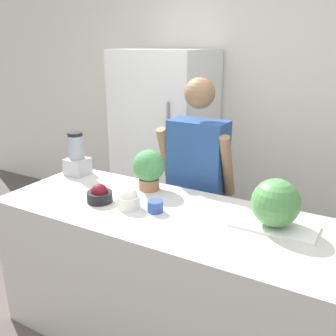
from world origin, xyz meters
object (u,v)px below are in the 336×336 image
object	(u,v)px
refrigerator	(166,145)
potted_plant	(149,168)
blender	(77,157)
watermelon	(276,203)
bowl_cream	(128,199)
bowl_small_blue	(155,206)
person	(197,188)
bowl_cherries	(100,195)

from	to	relation	value
refrigerator	potted_plant	distance (m)	1.16
refrigerator	blender	xyz separation A→B (m)	(-0.14, -1.06, 0.14)
watermelon	bowl_cream	size ratio (longest dim) A/B	1.87
refrigerator	blender	size ratio (longest dim) A/B	5.58
blender	potted_plant	xyz separation A→B (m)	(0.61, 0.01, 0.01)
watermelon	bowl_small_blue	bearing A→B (deg)	-167.56
refrigerator	person	distance (m)	0.96
bowl_cherries	blender	bearing A→B (deg)	145.84
refrigerator	bowl_small_blue	world-z (taller)	refrigerator
refrigerator	watermelon	xyz separation A→B (m)	(1.32, -1.18, 0.15)
person	bowl_small_blue	size ratio (longest dim) A/B	17.70
watermelon	bowl_small_blue	xyz separation A→B (m)	(-0.63, -0.14, -0.11)
refrigerator	potted_plant	bearing A→B (deg)	-65.74
bowl_cream	bowl_small_blue	distance (m)	0.17
bowl_cherries	bowl_cream	distance (m)	0.20
person	blender	world-z (taller)	person
bowl_cream	blender	bearing A→B (deg)	155.69
person	potted_plant	world-z (taller)	person
bowl_small_blue	potted_plant	world-z (taller)	potted_plant
watermelon	bowl_cherries	bearing A→B (deg)	-169.45
person	bowl_cherries	xyz separation A→B (m)	(-0.34, -0.67, 0.12)
bowl_cherries	blender	world-z (taller)	blender
bowl_cream	blender	distance (m)	0.73
bowl_small_blue	blender	size ratio (longest dim) A/B	0.29
refrigerator	bowl_cream	bearing A→B (deg)	-68.80
refrigerator	person	bearing A→B (deg)	-46.82
refrigerator	watermelon	size ratio (longest dim) A/B	6.97
person	bowl_cherries	bearing A→B (deg)	-116.72
bowl_small_blue	watermelon	bearing A→B (deg)	12.44
watermelon	bowl_cream	world-z (taller)	watermelon
watermelon	potted_plant	xyz separation A→B (m)	(-0.85, 0.13, 0.01)
bowl_cream	potted_plant	world-z (taller)	potted_plant
refrigerator	bowl_cream	distance (m)	1.46
bowl_cherries	bowl_small_blue	bearing A→B (deg)	7.19
watermelon	blender	world-z (taller)	blender
person	watermelon	xyz separation A→B (m)	(0.66, -0.48, 0.21)
bowl_cherries	blender	xyz separation A→B (m)	(-0.46, 0.31, 0.09)
bowl_small_blue	potted_plant	distance (m)	0.37
blender	bowl_cream	bearing A→B (deg)	-24.31
potted_plant	watermelon	bearing A→B (deg)	-8.96
bowl_cream	bowl_small_blue	size ratio (longest dim) A/B	1.50
bowl_cream	bowl_cherries	bearing A→B (deg)	-176.53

